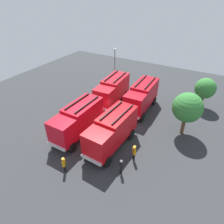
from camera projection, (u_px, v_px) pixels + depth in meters
name	position (u px, v px, depth m)	size (l,w,h in m)	color
ground_plane	(112.00, 121.00, 25.51)	(48.08, 48.08, 0.00)	#2D3033
fire_truck_0	(112.00, 90.00, 28.37)	(7.33, 3.08, 3.88)	red
fire_truck_1	(78.00, 119.00, 22.08)	(7.23, 2.84, 3.88)	red
fire_truck_2	(142.00, 96.00, 26.81)	(7.25, 2.87, 3.88)	red
fire_truck_3	(112.00, 130.00, 20.46)	(7.31, 3.04, 3.88)	red
firefighter_0	(121.00, 166.00, 17.96)	(0.48, 0.45, 1.63)	black
firefighter_1	(134.00, 152.00, 19.29)	(0.47, 0.46, 1.80)	black
firefighter_2	(64.00, 164.00, 18.11)	(0.48, 0.42, 1.69)	black
tree_0	(205.00, 88.00, 26.90)	(2.84, 2.84, 4.40)	brown
tree_1	(187.00, 108.00, 21.61)	(3.36, 3.36, 5.21)	brown
traffic_cone_0	(115.00, 115.00, 26.15)	(0.41, 0.41, 0.59)	#F2600C
traffic_cone_1	(113.00, 115.00, 26.13)	(0.47, 0.47, 0.67)	#F2600C
traffic_cone_2	(56.00, 134.00, 22.79)	(0.41, 0.41, 0.58)	#F2600C
lamppost	(115.00, 63.00, 33.36)	(0.36, 0.36, 6.26)	slate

